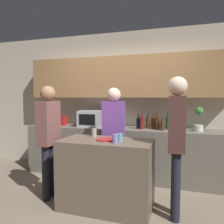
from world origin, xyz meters
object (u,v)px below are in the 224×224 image
at_px(cup_0, 94,132).
at_px(person_left, 49,132).
at_px(microwave, 94,119).
at_px(potted_plant, 199,119).
at_px(bottle_1, 142,123).
at_px(bottle_3, 153,123).
at_px(bottle_5, 162,125).
at_px(bottle_6, 168,123).
at_px(plate_on_island, 106,140).
at_px(bottle_4, 157,123).
at_px(bottle_2, 148,123).
at_px(toaster, 60,120).
at_px(person_right, 114,130).
at_px(person_center, 177,135).
at_px(cup_2, 115,139).
at_px(cup_1, 120,137).
at_px(bottle_0, 138,123).

relative_size(cup_0, person_left, 0.07).
height_order(microwave, cup_0, microwave).
height_order(potted_plant, bottle_1, potted_plant).
xyz_separation_m(bottle_3, bottle_5, (0.17, -0.17, -0.01)).
xyz_separation_m(bottle_6, plate_on_island, (-0.71, -1.21, -0.11)).
height_order(bottle_4, bottle_6, bottle_4).
height_order(potted_plant, bottle_2, potted_plant).
bearing_deg(toaster, bottle_4, -0.64).
bearing_deg(person_right, bottle_5, -152.08).
xyz_separation_m(plate_on_island, person_center, (0.88, 0.02, 0.11)).
distance_m(bottle_2, person_left, 1.72).
height_order(plate_on_island, person_right, person_right).
relative_size(bottle_4, cup_0, 2.65).
bearing_deg(bottle_2, person_center, -66.89).
relative_size(bottle_6, person_right, 0.19).
bearing_deg(toaster, person_center, -26.92).
relative_size(bottle_4, person_left, 0.19).
height_order(bottle_2, cup_2, bottle_2).
xyz_separation_m(bottle_6, person_left, (-1.59, -1.19, -0.06)).
height_order(bottle_1, bottle_6, same).
xyz_separation_m(bottle_5, plate_on_island, (-0.63, -1.06, -0.08)).
height_order(bottle_2, person_left, person_left).
xyz_separation_m(bottle_1, bottle_2, (0.09, 0.11, -0.01)).
bearing_deg(bottle_5, potted_plant, 9.53).
distance_m(bottle_2, bottle_6, 0.34).
xyz_separation_m(bottle_1, bottle_3, (0.18, 0.14, -0.02)).
distance_m(microwave, person_left, 1.16).
relative_size(cup_0, person_right, 0.07).
distance_m(cup_1, person_center, 0.70).
distance_m(bottle_6, person_right, 1.01).
height_order(potted_plant, plate_on_island, potted_plant).
relative_size(bottle_0, cup_2, 2.46).
bearing_deg(cup_1, bottle_5, 66.56).
bearing_deg(plate_on_island, bottle_1, 75.62).
bearing_deg(plate_on_island, person_center, 1.43).
bearing_deg(cup_1, bottle_1, 84.67).
bearing_deg(bottle_3, cup_1, -103.17).
xyz_separation_m(microwave, bottle_6, (1.36, 0.05, -0.04)).
bearing_deg(bottle_4, bottle_2, 158.03).
bearing_deg(bottle_1, bottle_6, 14.95).
bearing_deg(potted_plant, bottle_4, -178.16).
height_order(bottle_1, person_left, person_left).
xyz_separation_m(potted_plant, bottle_4, (-0.67, -0.02, -0.08)).
distance_m(bottle_5, cup_1, 1.14).
bearing_deg(bottle_3, bottle_5, -45.91).
bearing_deg(toaster, bottle_3, 2.41).
xyz_separation_m(bottle_5, person_left, (-1.51, -1.04, -0.03)).
bearing_deg(bottle_5, bottle_1, 174.93).
distance_m(bottle_5, person_left, 1.83).
relative_size(microwave, potted_plant, 1.32).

